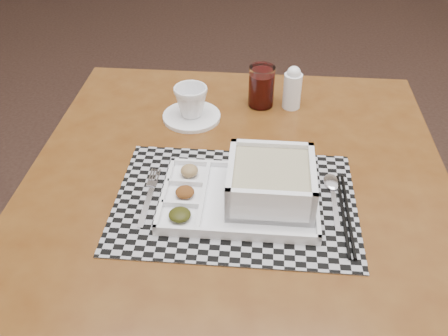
{
  "coord_description": "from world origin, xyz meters",
  "views": [
    {
      "loc": [
        -0.49,
        -1.57,
        1.4
      ],
      "look_at": [
        -0.48,
        -0.75,
        0.76
      ],
      "focal_mm": 40.0,
      "sensor_mm": 36.0,
      "label": 1
    }
  ],
  "objects_px": {
    "creamer_bottle": "(292,88)",
    "serving_tray": "(260,188)",
    "cup": "(191,101)",
    "dining_table": "(237,193)",
    "juice_glass": "(261,88)"
  },
  "relations": [
    {
      "from": "dining_table",
      "to": "cup",
      "type": "height_order",
      "value": "cup"
    },
    {
      "from": "cup",
      "to": "juice_glass",
      "type": "bearing_deg",
      "value": 25.91
    },
    {
      "from": "creamer_bottle",
      "to": "serving_tray",
      "type": "bearing_deg",
      "value": -106.38
    },
    {
      "from": "dining_table",
      "to": "serving_tray",
      "type": "bearing_deg",
      "value": -69.33
    },
    {
      "from": "juice_glass",
      "to": "creamer_bottle",
      "type": "height_order",
      "value": "creamer_bottle"
    },
    {
      "from": "juice_glass",
      "to": "creamer_bottle",
      "type": "bearing_deg",
      "value": -8.17
    },
    {
      "from": "dining_table",
      "to": "juice_glass",
      "type": "bearing_deg",
      "value": 75.57
    },
    {
      "from": "serving_tray",
      "to": "cup",
      "type": "relative_size",
      "value": 3.97
    },
    {
      "from": "juice_glass",
      "to": "creamer_bottle",
      "type": "relative_size",
      "value": 0.94
    },
    {
      "from": "cup",
      "to": "serving_tray",
      "type": "bearing_deg",
      "value": -58.57
    },
    {
      "from": "dining_table",
      "to": "cup",
      "type": "xyz_separation_m",
      "value": [
        -0.11,
        0.22,
        0.12
      ]
    },
    {
      "from": "dining_table",
      "to": "juice_glass",
      "type": "relative_size",
      "value": 9.24
    },
    {
      "from": "dining_table",
      "to": "creamer_bottle",
      "type": "relative_size",
      "value": 8.7
    },
    {
      "from": "serving_tray",
      "to": "creamer_bottle",
      "type": "distance_m",
      "value": 0.4
    },
    {
      "from": "serving_tray",
      "to": "juice_glass",
      "type": "bearing_deg",
      "value": 85.42
    }
  ]
}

